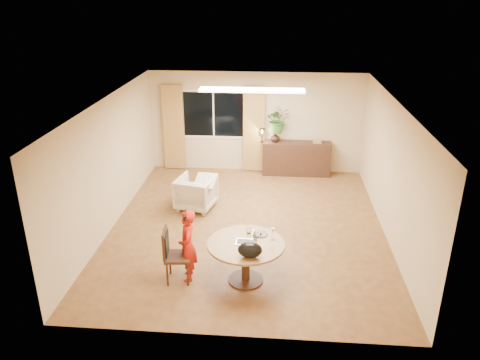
# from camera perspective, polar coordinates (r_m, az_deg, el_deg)

# --- Properties ---
(floor) EXTENTS (6.50, 6.50, 0.00)m
(floor) POSITION_cam_1_polar(r_m,az_deg,el_deg) (9.63, 0.89, -5.71)
(floor) COLOR brown
(floor) RESTS_ON ground
(ceiling) EXTENTS (6.50, 6.50, 0.00)m
(ceiling) POSITION_cam_1_polar(r_m,az_deg,el_deg) (8.71, 0.99, 9.53)
(ceiling) COLOR white
(ceiling) RESTS_ON wall_back
(wall_back) EXTENTS (5.50, 0.00, 5.50)m
(wall_back) POSITION_cam_1_polar(r_m,az_deg,el_deg) (12.17, 1.96, 7.01)
(wall_back) COLOR #D0B187
(wall_back) RESTS_ON floor
(wall_left) EXTENTS (0.00, 6.50, 6.50)m
(wall_left) POSITION_cam_1_polar(r_m,az_deg,el_deg) (9.65, -15.59, 1.95)
(wall_left) COLOR #D0B187
(wall_left) RESTS_ON floor
(wall_right) EXTENTS (0.00, 6.50, 6.50)m
(wall_right) POSITION_cam_1_polar(r_m,az_deg,el_deg) (9.34, 18.03, 0.95)
(wall_right) COLOR #D0B187
(wall_right) RESTS_ON floor
(window) EXTENTS (1.70, 0.03, 1.30)m
(window) POSITION_cam_1_polar(r_m,az_deg,el_deg) (12.20, -3.24, 8.00)
(window) COLOR white
(window) RESTS_ON wall_back
(curtain_left) EXTENTS (0.55, 0.08, 2.25)m
(curtain_left) POSITION_cam_1_polar(r_m,az_deg,el_deg) (12.41, -8.09, 6.35)
(curtain_left) COLOR olive
(curtain_left) RESTS_ON wall_back
(curtain_right) EXTENTS (0.55, 0.08, 2.25)m
(curtain_right) POSITION_cam_1_polar(r_m,az_deg,el_deg) (12.13, 1.70, 6.19)
(curtain_right) COLOR olive
(curtain_right) RESTS_ON wall_back
(ceiling_panel) EXTENTS (2.20, 0.35, 0.05)m
(ceiling_panel) POSITION_cam_1_polar(r_m,az_deg,el_deg) (9.88, 1.46, 10.90)
(ceiling_panel) COLOR white
(ceiling_panel) RESTS_ON ceiling
(dining_table) EXTENTS (1.26, 1.26, 0.72)m
(dining_table) POSITION_cam_1_polar(r_m,az_deg,el_deg) (7.71, 0.71, -8.68)
(dining_table) COLOR brown
(dining_table) RESTS_ON floor
(dining_chair) EXTENTS (0.49, 0.45, 0.95)m
(dining_chair) POSITION_cam_1_polar(r_m,az_deg,el_deg) (7.85, -7.58, -9.08)
(dining_chair) COLOR #301D10
(dining_chair) RESTS_ON floor
(child) EXTENTS (0.50, 0.38, 1.25)m
(child) POSITION_cam_1_polar(r_m,az_deg,el_deg) (7.80, -6.40, -7.95)
(child) COLOR red
(child) RESTS_ON floor
(laptop) EXTENTS (0.34, 0.23, 0.22)m
(laptop) POSITION_cam_1_polar(r_m,az_deg,el_deg) (7.59, 0.67, -6.89)
(laptop) COLOR #B7B7BC
(laptop) RESTS_ON dining_table
(tumbler) EXTENTS (0.09, 0.09, 0.11)m
(tumbler) POSITION_cam_1_polar(r_m,az_deg,el_deg) (7.89, 1.06, -6.15)
(tumbler) COLOR white
(tumbler) RESTS_ON dining_table
(wine_glass) EXTENTS (0.08, 0.08, 0.22)m
(wine_glass) POSITION_cam_1_polar(r_m,az_deg,el_deg) (7.68, 4.02, -6.58)
(wine_glass) COLOR white
(wine_glass) RESTS_ON dining_table
(pot_lid) EXTENTS (0.28, 0.28, 0.04)m
(pot_lid) POSITION_cam_1_polar(r_m,az_deg,el_deg) (7.86, 2.58, -6.59)
(pot_lid) COLOR white
(pot_lid) RESTS_ON dining_table
(handbag) EXTENTS (0.42, 0.30, 0.25)m
(handbag) POSITION_cam_1_polar(r_m,az_deg,el_deg) (7.20, 1.22, -8.53)
(handbag) COLOR black
(handbag) RESTS_ON dining_table
(armchair) EXTENTS (0.93, 0.95, 0.72)m
(armchair) POSITION_cam_1_polar(r_m,az_deg,el_deg) (10.33, -5.39, -1.54)
(armchair) COLOR beige
(armchair) RESTS_ON floor
(throw) EXTENTS (0.50, 0.59, 0.03)m
(throw) POSITION_cam_1_polar(r_m,az_deg,el_deg) (10.13, -4.24, 0.33)
(throw) COLOR beige
(throw) RESTS_ON armchair
(sideboard) EXTENTS (1.74, 0.43, 0.87)m
(sideboard) POSITION_cam_1_polar(r_m,az_deg,el_deg) (12.21, 6.88, 2.64)
(sideboard) COLOR #301D10
(sideboard) RESTS_ON floor
(vase) EXTENTS (0.30, 0.30, 0.25)m
(vase) POSITION_cam_1_polar(r_m,az_deg,el_deg) (12.02, 4.30, 5.24)
(vase) COLOR black
(vase) RESTS_ON sideboard
(bouquet) EXTENTS (0.67, 0.61, 0.66)m
(bouquet) POSITION_cam_1_polar(r_m,az_deg,el_deg) (11.89, 4.65, 7.32)
(bouquet) COLOR #276024
(bouquet) RESTS_ON vase
(book_stack) EXTENTS (0.22, 0.17, 0.09)m
(book_stack) POSITION_cam_1_polar(r_m,az_deg,el_deg) (12.09, 9.40, 4.69)
(book_stack) COLOR #8F6749
(book_stack) RESTS_ON sideboard
(desk_lamp) EXTENTS (0.19, 0.19, 0.37)m
(desk_lamp) POSITION_cam_1_polar(r_m,az_deg,el_deg) (11.96, 2.71, 5.49)
(desk_lamp) COLOR black
(desk_lamp) RESTS_ON sideboard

